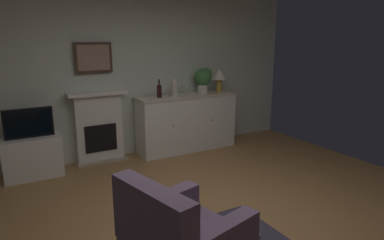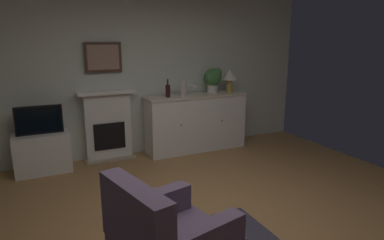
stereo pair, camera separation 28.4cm
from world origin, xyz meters
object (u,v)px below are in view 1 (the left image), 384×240
at_px(fireplace_unit, 99,127).
at_px(table_lamp, 219,76).
at_px(wine_glass_left, 182,88).
at_px(tv_set, 29,123).
at_px(framed_picture, 93,58).
at_px(vase_decorative, 174,88).
at_px(potted_plant_small, 203,78).
at_px(wine_bottle, 159,91).
at_px(tv_cabinet, 32,157).
at_px(wine_glass_center, 187,87).
at_px(sideboard_cabinet, 187,122).

distance_m(fireplace_unit, table_lamp, 2.21).
relative_size(wine_glass_left, tv_set, 0.27).
distance_m(framed_picture, vase_decorative, 1.32).
xyz_separation_m(fireplace_unit, potted_plant_small, (1.80, -0.13, 0.66)).
bearing_deg(tv_set, wine_bottle, -0.35).
height_order(vase_decorative, tv_set, vase_decorative).
bearing_deg(potted_plant_small, vase_decorative, -171.03).
relative_size(fireplace_unit, framed_picture, 2.00).
bearing_deg(tv_set, tv_cabinet, 90.00).
xyz_separation_m(wine_glass_left, wine_glass_center, (0.11, 0.04, 0.00)).
bearing_deg(tv_cabinet, fireplace_unit, 9.45).
bearing_deg(potted_plant_small, table_lamp, -8.69).
relative_size(table_lamp, potted_plant_small, 0.93).
relative_size(tv_set, potted_plant_small, 1.44).
bearing_deg(vase_decorative, wine_glass_center, 15.99).
bearing_deg(framed_picture, wine_glass_center, -7.43).
xyz_separation_m(wine_glass_center, potted_plant_small, (0.32, 0.02, 0.13)).
height_order(sideboard_cabinet, table_lamp, table_lamp).
relative_size(fireplace_unit, tv_cabinet, 1.47).
height_order(wine_bottle, vase_decorative, wine_bottle).
xyz_separation_m(framed_picture, potted_plant_small, (1.80, -0.18, -0.39)).
bearing_deg(tv_set, wine_glass_left, 0.07).
xyz_separation_m(fireplace_unit, tv_cabinet, (-0.98, -0.16, -0.26)).
bearing_deg(table_lamp, wine_glass_center, 177.22).
distance_m(framed_picture, sideboard_cabinet, 1.84).
bearing_deg(framed_picture, vase_decorative, -12.85).
bearing_deg(table_lamp, tv_set, -179.85).
height_order(tv_cabinet, potted_plant_small, potted_plant_small).
bearing_deg(sideboard_cabinet, tv_set, -179.81).
relative_size(fireplace_unit, sideboard_cabinet, 0.64).
xyz_separation_m(tv_cabinet, potted_plant_small, (2.77, 0.03, 0.92)).
relative_size(fireplace_unit, wine_bottle, 3.79).
bearing_deg(framed_picture, potted_plant_small, -5.63).
distance_m(framed_picture, potted_plant_small, 1.85).
distance_m(framed_picture, tv_set, 1.30).
xyz_separation_m(wine_glass_left, vase_decorative, (-0.17, -0.04, 0.02)).
bearing_deg(vase_decorative, wine_glass_left, 14.67).
relative_size(framed_picture, wine_glass_center, 3.33).
xyz_separation_m(framed_picture, tv_set, (-0.98, -0.23, -0.82)).
relative_size(sideboard_cabinet, wine_glass_center, 10.47).
height_order(framed_picture, wine_bottle, framed_picture).
bearing_deg(tv_cabinet, wine_glass_center, 0.35).
bearing_deg(wine_bottle, vase_decorative, -6.73).
relative_size(fireplace_unit, wine_glass_center, 6.67).
xyz_separation_m(sideboard_cabinet, wine_glass_left, (-0.08, -0.01, 0.60)).
bearing_deg(tv_cabinet, tv_set, -90.00).
height_order(table_lamp, wine_bottle, table_lamp).
bearing_deg(table_lamp, vase_decorative, -176.82).
xyz_separation_m(sideboard_cabinet, vase_decorative, (-0.25, -0.05, 0.62)).
distance_m(wine_bottle, wine_glass_left, 0.43).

